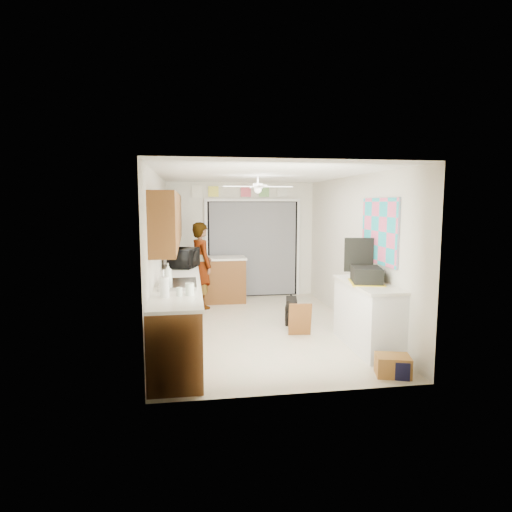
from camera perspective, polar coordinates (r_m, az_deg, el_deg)
name	(u,v)px	position (r m, az deg, el deg)	size (l,w,h in m)	color
floor	(260,328)	(7.18, 0.50, -9.54)	(5.00, 5.00, 0.00)	#C0B69B
ceiling	(260,175)	(6.90, 0.52, 10.79)	(5.00, 5.00, 0.00)	white
wall_back	(241,240)	(9.39, -1.97, 2.15)	(3.20, 3.20, 0.00)	beige
wall_front	(298,280)	(4.51, 5.69, -3.20)	(3.20, 3.20, 0.00)	beige
wall_left	(159,255)	(6.85, -12.81, 0.17)	(5.00, 5.00, 0.00)	beige
wall_right	(354,251)	(7.36, 12.90, 0.63)	(5.00, 5.00, 0.00)	beige
left_base_cabinets	(180,304)	(6.98, -10.16, -6.31)	(0.60, 4.80, 0.90)	brown
left_countertop	(180,275)	(6.89, -10.16, -2.50)	(0.62, 4.80, 0.04)	white
upper_cabinets	(169,219)	(7.00, -11.51, 4.86)	(0.32, 4.00, 0.80)	brown
sink_basin	(178,285)	(5.90, -10.38, -3.76)	(0.50, 0.76, 0.06)	silver
faucet	(163,278)	(5.89, -12.25, -2.89)	(0.03, 0.03, 0.22)	silver
peninsula_base	(221,280)	(8.96, -4.75, -3.27)	(1.00, 0.60, 0.90)	brown
peninsula_top	(220,258)	(8.88, -4.78, -0.29)	(1.04, 0.64, 0.04)	white
back_opening_recess	(253,249)	(9.41, -0.43, 0.95)	(2.00, 0.06, 2.10)	black
curtain_panel	(253,249)	(9.37, -0.40, 0.92)	(1.90, 0.03, 2.05)	slate
door_trim_left	(206,250)	(9.29, -6.64, 0.82)	(0.06, 0.04, 2.10)	white
door_trim_right	(298,248)	(9.59, 5.64, 1.02)	(0.06, 0.04, 2.10)	white
door_trim_head	(253,200)	(9.33, -0.41, 7.48)	(2.10, 0.04, 0.06)	white
header_frame_0	(213,191)	(9.28, -5.70, 8.56)	(0.22, 0.02, 0.22)	#EDE84F
header_frame_2	(246,192)	(9.34, -1.36, 8.58)	(0.22, 0.02, 0.22)	#D95164
header_frame_3	(264,192)	(9.40, 1.08, 8.57)	(0.22, 0.02, 0.22)	#75AD63
header_frame_4	(282,192)	(9.48, 3.49, 8.54)	(0.22, 0.02, 0.22)	silver
route66_sign	(197,191)	(9.27, -7.88, 8.53)	(0.22, 0.02, 0.26)	silver
right_counter_base	(367,317)	(6.32, 14.62, -7.85)	(0.50, 1.40, 0.90)	white
right_counter_top	(368,284)	(6.21, 14.67, -3.66)	(0.54, 1.44, 0.04)	white
abstract_painting	(379,231)	(6.40, 16.14, 3.19)	(0.03, 1.15, 0.95)	#EE5784
ceiling_fan	(258,187)	(7.08, 0.25, 9.24)	(1.14, 1.14, 0.24)	white
microwave	(184,258)	(7.52, -9.59, -0.27)	(0.60, 0.41, 0.33)	black
soap_bottle	(168,274)	(6.01, -11.65, -2.31)	(0.11, 0.11, 0.29)	silver
jar_a	(190,289)	(5.26, -8.82, -4.39)	(0.11, 0.11, 0.15)	silver
jar_b	(179,292)	(5.23, -10.19, -4.71)	(0.07, 0.07, 0.11)	silver
paper_towel_roll	(164,287)	(5.19, -12.13, -4.06)	(0.11, 0.11, 0.24)	white
suitcase	(366,275)	(6.19, 14.50, -2.47)	(0.39, 0.51, 0.22)	black
suitcase_rim	(366,283)	(6.21, 14.47, -3.47)	(0.44, 0.58, 0.02)	yellow
suitcase_lid	(359,255)	(6.42, 13.55, 0.15)	(0.42, 0.03, 0.50)	black
cardboard_box	(393,366)	(5.51, 17.78, -13.74)	(0.40, 0.30, 0.25)	#A57433
navy_crate	(393,367)	(5.52, 17.77, -13.89)	(0.36, 0.30, 0.22)	#151535
cabinet_door_panel	(300,319)	(6.71, 5.89, -8.41)	(0.35, 0.03, 0.53)	brown
man	(202,265)	(8.43, -7.27, -1.23)	(0.61, 0.40, 1.69)	white
dog	(291,309)	(7.38, 4.74, -7.11)	(0.27, 0.63, 0.49)	black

